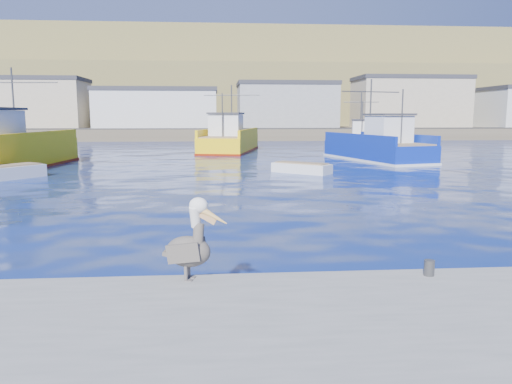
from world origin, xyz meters
TOP-DOWN VIEW (x-y plane):
  - ground at (0.00, 0.00)m, footprint 260.00×260.00m
  - dock_bollards at (0.60, -3.40)m, footprint 36.20×0.20m
  - far_shore at (0.00, 109.20)m, footprint 200.00×81.00m
  - trawler_yellow_a at (-15.01, 21.98)m, footprint 6.22×14.01m
  - trawler_yellow_b at (0.23, 37.01)m, footprint 6.56×12.54m
  - trawler_blue at (11.73, 26.27)m, footprint 6.41×11.54m
  - boat_orange at (13.81, 38.33)m, footprint 4.10×7.26m
  - skiff_left at (-12.80, 16.26)m, footprint 3.80×4.42m
  - skiff_mid at (4.20, 18.01)m, footprint 3.62×3.33m
  - pelican at (-1.50, -3.26)m, footprint 1.25×0.69m

SIDE VIEW (x-z plane):
  - ground at x=0.00m, z-range 0.00..0.00m
  - skiff_mid at x=4.20m, z-range -0.14..0.65m
  - skiff_left at x=-12.80m, z-range -0.17..0.78m
  - dock_bollards at x=0.60m, z-range 0.50..0.80m
  - boat_orange at x=13.81m, z-range -1.98..3.91m
  - trawler_blue at x=11.73m, z-range -2.21..4.26m
  - trawler_yellow_b at x=0.23m, z-range -2.22..4.37m
  - pelican at x=-1.50m, z-range 0.39..1.93m
  - trawler_yellow_a at x=-15.01m, z-range -2.24..4.57m
  - far_shore at x=0.00m, z-range -3.02..20.98m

